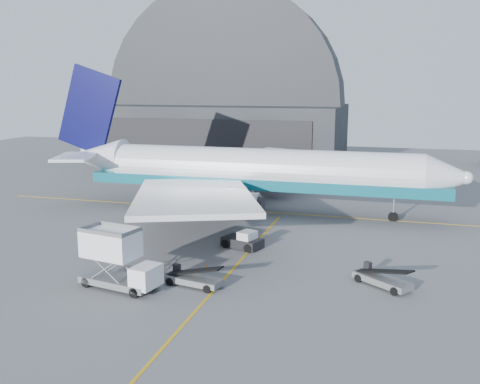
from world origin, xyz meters
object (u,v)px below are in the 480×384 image
(belt_loader_b, at_px, (382,279))
(catering_truck, at_px, (117,260))
(pushback_tug, at_px, (243,241))
(airliner, at_px, (245,171))
(belt_loader_a, at_px, (193,279))

(belt_loader_b, bearing_deg, catering_truck, -126.51)
(catering_truck, height_order, pushback_tug, catering_truck)
(airliner, distance_m, belt_loader_a, 27.23)
(airliner, height_order, catering_truck, airliner)
(catering_truck, bearing_deg, belt_loader_a, 30.62)
(catering_truck, relative_size, pushback_tug, 1.60)
(catering_truck, bearing_deg, pushback_tug, 73.60)
(catering_truck, xyz_separation_m, belt_loader_b, (20.53, 6.23, -1.74))
(airliner, bearing_deg, belt_loader_a, -83.74)
(airliner, height_order, pushback_tug, airliner)
(airliner, distance_m, catering_truck, 28.98)
(pushback_tug, relative_size, belt_loader_b, 0.89)
(belt_loader_a, bearing_deg, belt_loader_b, 26.31)
(catering_truck, relative_size, belt_loader_b, 1.42)
(belt_loader_a, height_order, belt_loader_b, belt_loader_b)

